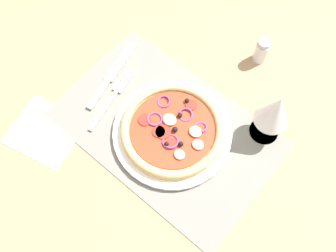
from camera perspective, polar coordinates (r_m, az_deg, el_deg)
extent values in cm
cube|color=#9E7A56|center=(85.68, -0.27, -0.81)|extent=(190.00, 140.00, 2.40)
cube|color=slate|center=(84.40, -0.27, -0.43)|extent=(47.74, 30.45, 0.40)
cylinder|color=silver|center=(83.16, 0.46, -1.12)|extent=(26.02, 26.02, 1.06)
cylinder|color=tan|center=(82.22, 0.46, -0.83)|extent=(22.27, 22.27, 1.00)
torus|color=tan|center=(81.43, 0.47, -0.59)|extent=(22.29, 22.29, 1.80)
cylinder|color=#B7381E|center=(81.62, 0.47, -0.65)|extent=(18.26, 18.26, 0.30)
ellipsoid|color=beige|center=(81.09, 4.11, -0.83)|extent=(2.84, 2.56, 0.85)
ellipsoid|color=beige|center=(82.08, 0.10, 1.09)|extent=(3.09, 2.78, 0.93)
ellipsoid|color=beige|center=(80.04, 4.49, -2.78)|extent=(2.54, 2.29, 0.76)
ellipsoid|color=beige|center=(79.06, 1.72, -4.26)|extent=(2.43, 2.19, 0.73)
sphere|color=black|center=(82.40, 1.78, 1.63)|extent=(1.09, 1.09, 1.09)
sphere|color=black|center=(80.96, 1.15, -0.41)|extent=(1.22, 1.22, 1.22)
sphere|color=black|center=(84.04, 2.98, 3.71)|extent=(1.05, 1.05, 1.05)
sphere|color=black|center=(79.68, -0.22, -2.72)|extent=(1.03, 1.03, 1.03)
sphere|color=black|center=(79.70, 1.94, -2.70)|extent=(1.10, 1.10, 1.10)
torus|color=#8E3D75|center=(82.84, 2.65, 1.71)|extent=(3.31, 3.27, 1.25)
torus|color=#8E3D75|center=(80.21, 0.36, -2.29)|extent=(3.68, 3.63, 1.28)
torus|color=#8E3D75|center=(82.35, -2.00, 1.06)|extent=(3.46, 3.47, 0.62)
torus|color=#8E3D75|center=(81.81, 4.93, -0.14)|extent=(2.94, 2.88, 1.30)
torus|color=#8E3D75|center=(84.22, -0.64, 3.68)|extent=(3.13, 3.08, 1.23)
cylinder|color=#A3281E|center=(82.46, -3.48, 0.91)|extent=(2.87, 2.87, 0.30)
cylinder|color=#A3281E|center=(81.15, -0.75, -0.89)|extent=(3.33, 3.33, 0.30)
cylinder|color=#A3281E|center=(80.09, 0.56, -2.69)|extent=(2.56, 2.56, 0.30)
cylinder|color=#A3281E|center=(84.07, 3.49, 3.14)|extent=(2.60, 2.60, 0.30)
cylinder|color=#A3281E|center=(81.27, -1.55, -0.74)|extent=(2.79, 2.79, 0.30)
cube|color=silver|center=(87.10, -9.61, 2.31)|extent=(3.20, 11.10, 0.44)
cube|color=silver|center=(89.48, -7.30, 5.78)|extent=(2.68, 2.92, 0.44)
cube|color=silver|center=(90.53, -5.69, 7.22)|extent=(1.21, 4.29, 0.44)
cube|color=silver|center=(90.73, -6.02, 7.37)|extent=(1.21, 4.29, 0.44)
cube|color=silver|center=(90.94, -6.35, 7.51)|extent=(1.21, 4.29, 0.44)
cube|color=silver|center=(91.14, -6.67, 7.66)|extent=(1.21, 4.29, 0.44)
cube|color=silver|center=(89.19, -10.32, 4.72)|extent=(3.10, 8.48, 0.62)
cube|color=silver|center=(93.16, -7.07, 9.51)|extent=(4.48, 11.76, 0.44)
cylinder|color=silver|center=(86.78, 14.09, -0.76)|extent=(6.40, 6.40, 0.40)
cylinder|color=silver|center=(83.95, 14.57, 0.11)|extent=(0.80, 0.80, 6.00)
cone|color=silver|center=(77.64, 15.80, 2.33)|extent=(7.20, 7.20, 8.50)
cone|color=red|center=(78.78, 15.56, 1.90)|extent=(4.56, 4.56, 5.05)
cube|color=white|center=(88.49, -17.90, -0.73)|extent=(17.12, 16.04, 0.36)
cylinder|color=silver|center=(94.05, 13.74, 10.68)|extent=(3.20, 3.20, 5.50)
cylinder|color=#ADADB2|center=(91.41, 14.20, 11.88)|extent=(2.88, 2.88, 1.20)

